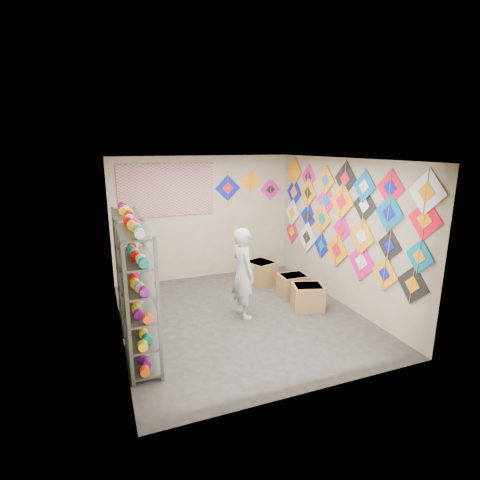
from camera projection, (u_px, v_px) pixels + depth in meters
name	position (u px, v px, depth m)	size (l,w,h in m)	color
ground	(241.00, 316.00, 6.58)	(4.50, 4.50, 0.00)	#2B2825
room_walls	(241.00, 225.00, 6.18)	(4.50, 4.50, 4.50)	#B8A88D
shelf_rack_front	(139.00, 298.00, 4.96)	(0.40, 1.10, 1.90)	#4C5147
shelf_rack_back	(130.00, 269.00, 6.14)	(0.40, 1.10, 1.90)	#4C5147
string_spools	(133.00, 276.00, 5.53)	(0.12, 2.36, 0.12)	#FF0C7F
kite_wall_display	(340.00, 216.00, 6.90)	(0.06, 4.31, 2.04)	black
back_wall_kites	(248.00, 187.00, 8.47)	(1.60, 0.02, 0.72)	#0C18B5
poster	(167.00, 190.00, 7.83)	(2.00, 0.01, 1.10)	#6A4495
shopkeeper	(243.00, 273.00, 6.41)	(0.43, 0.61, 1.59)	beige
carton_a	(308.00, 297.00, 6.83)	(0.54, 0.45, 0.45)	brown
carton_b	(293.00, 285.00, 7.41)	(0.54, 0.44, 0.44)	brown
carton_c	(261.00, 273.00, 8.06)	(0.52, 0.57, 0.50)	brown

